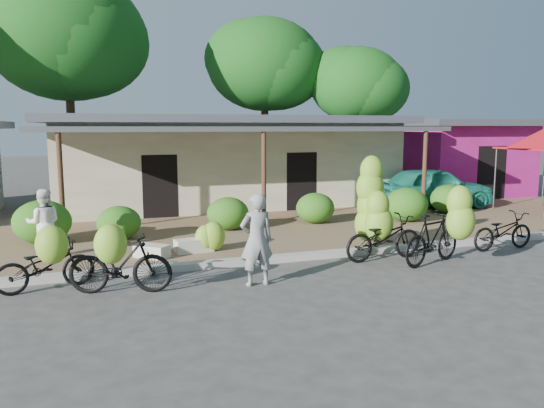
{
  "coord_description": "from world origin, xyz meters",
  "views": [
    {
      "loc": [
        -4.92,
        -8.75,
        2.97
      ],
      "look_at": [
        -0.94,
        2.67,
        1.2
      ],
      "focal_mm": 35.0,
      "sensor_mm": 36.0,
      "label": 1
    }
  ],
  "objects_px": {
    "bike_right": "(440,232)",
    "bike_far_right": "(503,231)",
    "tree_far_center": "(62,35)",
    "bike_far_left": "(46,263)",
    "bike_left": "(119,261)",
    "teal_van": "(433,187)",
    "sack_near": "(194,245)",
    "tree_near_right": "(352,83)",
    "tree_center_right": "(260,63)",
    "bike_center": "(378,220)",
    "bystander": "(44,223)",
    "vendor": "(257,240)",
    "sack_far": "(152,251)"
  },
  "relations": [
    {
      "from": "sack_near",
      "to": "vendor",
      "type": "distance_m",
      "value": 2.72
    },
    {
      "from": "tree_far_center",
      "to": "sack_near",
      "type": "distance_m",
      "value": 14.91
    },
    {
      "from": "bike_left",
      "to": "teal_van",
      "type": "distance_m",
      "value": 12.76
    },
    {
      "from": "sack_near",
      "to": "bystander",
      "type": "bearing_deg",
      "value": 168.23
    },
    {
      "from": "tree_far_center",
      "to": "tree_center_right",
      "type": "relative_size",
      "value": 1.14
    },
    {
      "from": "bike_center",
      "to": "teal_van",
      "type": "xyz_separation_m",
      "value": [
        5.41,
        5.37,
        -0.04
      ]
    },
    {
      "from": "tree_center_right",
      "to": "bike_far_right",
      "type": "distance_m",
      "value": 16.34
    },
    {
      "from": "bike_left",
      "to": "bike_right",
      "type": "relative_size",
      "value": 0.98
    },
    {
      "from": "tree_far_center",
      "to": "bike_right",
      "type": "xyz_separation_m",
      "value": [
        7.81,
        -15.56,
        -6.09
      ]
    },
    {
      "from": "bystander",
      "to": "bike_left",
      "type": "bearing_deg",
      "value": 116.91
    },
    {
      "from": "bike_far_left",
      "to": "bike_left",
      "type": "height_order",
      "value": "bike_left"
    },
    {
      "from": "bike_right",
      "to": "bike_far_right",
      "type": "distance_m",
      "value": 2.53
    },
    {
      "from": "bike_far_right",
      "to": "vendor",
      "type": "xyz_separation_m",
      "value": [
        -6.52,
        -0.81,
        0.42
      ]
    },
    {
      "from": "bike_far_right",
      "to": "sack_far",
      "type": "distance_m",
      "value": 8.34
    },
    {
      "from": "vendor",
      "to": "bike_far_left",
      "type": "bearing_deg",
      "value": -14.97
    },
    {
      "from": "tree_near_right",
      "to": "bystander",
      "type": "xyz_separation_m",
      "value": [
        -13.21,
        -10.89,
        -4.2
      ]
    },
    {
      "from": "tree_far_center",
      "to": "bike_far_left",
      "type": "distance_m",
      "value": 16.01
    },
    {
      "from": "tree_center_right",
      "to": "bystander",
      "type": "distance_m",
      "value": 16.67
    },
    {
      "from": "bike_left",
      "to": "vendor",
      "type": "distance_m",
      "value": 2.5
    },
    {
      "from": "vendor",
      "to": "sack_far",
      "type": "bearing_deg",
      "value": -56.1
    },
    {
      "from": "bike_far_left",
      "to": "sack_far",
      "type": "bearing_deg",
      "value": -69.49
    },
    {
      "from": "tree_near_right",
      "to": "bike_center",
      "type": "xyz_separation_m",
      "value": [
        -6.07,
        -12.98,
        -4.19
      ]
    },
    {
      "from": "tree_near_right",
      "to": "bike_far_left",
      "type": "xyz_separation_m",
      "value": [
        -13.02,
        -13.23,
        -4.54
      ]
    },
    {
      "from": "tree_far_center",
      "to": "tree_center_right",
      "type": "xyz_separation_m",
      "value": [
        9.0,
        0.5,
        -0.75
      ]
    },
    {
      "from": "tree_far_center",
      "to": "bike_right",
      "type": "height_order",
      "value": "tree_far_center"
    },
    {
      "from": "tree_center_right",
      "to": "tree_near_right",
      "type": "height_order",
      "value": "tree_center_right"
    },
    {
      "from": "tree_far_center",
      "to": "sack_near",
      "type": "bearing_deg",
      "value": -77.12
    },
    {
      "from": "bike_center",
      "to": "sack_far",
      "type": "xyz_separation_m",
      "value": [
        -4.91,
        1.22,
        -0.62
      ]
    },
    {
      "from": "tree_center_right",
      "to": "sack_far",
      "type": "xyz_separation_m",
      "value": [
        -6.99,
        -13.76,
        -5.82
      ]
    },
    {
      "from": "bike_center",
      "to": "teal_van",
      "type": "height_order",
      "value": "bike_center"
    },
    {
      "from": "tree_far_center",
      "to": "bike_right",
      "type": "relative_size",
      "value": 4.85
    },
    {
      "from": "tree_near_right",
      "to": "bike_center",
      "type": "distance_m",
      "value": 14.93
    },
    {
      "from": "bike_left",
      "to": "bike_right",
      "type": "bearing_deg",
      "value": -76.43
    },
    {
      "from": "vendor",
      "to": "teal_van",
      "type": "distance_m",
      "value": 10.81
    },
    {
      "from": "sack_near",
      "to": "teal_van",
      "type": "relative_size",
      "value": 0.2
    },
    {
      "from": "bike_far_right",
      "to": "sack_near",
      "type": "height_order",
      "value": "bike_far_right"
    },
    {
      "from": "bystander",
      "to": "teal_van",
      "type": "distance_m",
      "value": 12.96
    },
    {
      "from": "sack_near",
      "to": "bike_right",
      "type": "bearing_deg",
      "value": -27.46
    },
    {
      "from": "bike_far_right",
      "to": "tree_far_center",
      "type": "bearing_deg",
      "value": 32.33
    },
    {
      "from": "tree_far_center",
      "to": "sack_far",
      "type": "xyz_separation_m",
      "value": [
        2.01,
        -13.26,
        -6.56
      ]
    },
    {
      "from": "tree_near_right",
      "to": "bike_center",
      "type": "height_order",
      "value": "tree_near_right"
    },
    {
      "from": "sack_near",
      "to": "teal_van",
      "type": "xyz_separation_m",
      "value": [
        9.35,
        3.94,
        0.57
      ]
    },
    {
      "from": "bike_far_right",
      "to": "bike_center",
      "type": "bearing_deg",
      "value": 82.19
    },
    {
      "from": "bike_right",
      "to": "bystander",
      "type": "bearing_deg",
      "value": 48.82
    },
    {
      "from": "tree_center_right",
      "to": "bike_center",
      "type": "xyz_separation_m",
      "value": [
        -2.07,
        -14.98,
        -5.19
      ]
    },
    {
      "from": "bike_center",
      "to": "teal_van",
      "type": "bearing_deg",
      "value": -49.03
    },
    {
      "from": "bike_right",
      "to": "sack_far",
      "type": "xyz_separation_m",
      "value": [
        -5.8,
        2.3,
        -0.48
      ]
    },
    {
      "from": "tree_far_center",
      "to": "bike_right",
      "type": "distance_m",
      "value": 18.45
    },
    {
      "from": "tree_center_right",
      "to": "sack_near",
      "type": "xyz_separation_m",
      "value": [
        -6.01,
        -13.55,
        -5.81
      ]
    },
    {
      "from": "bike_far_left",
      "to": "vendor",
      "type": "distance_m",
      "value": 3.83
    }
  ]
}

